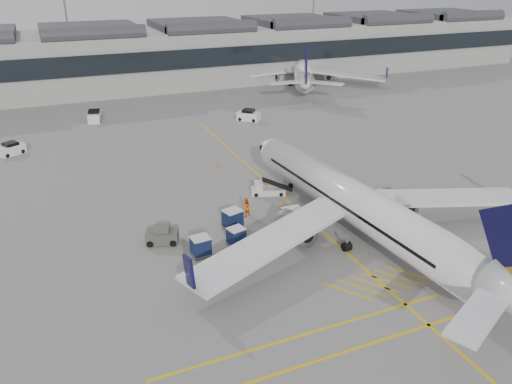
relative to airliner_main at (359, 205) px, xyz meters
name	(u,v)px	position (x,y,z in m)	size (l,w,h in m)	color
ground	(229,265)	(-12.52, -0.16, -3.04)	(220.00, 220.00, 0.00)	gray
terminal	(103,58)	(-12.52, 71.77, 3.10)	(200.00, 20.45, 12.40)	#9E9E99
light_masts	(82,8)	(-14.19, 85.84, 11.45)	(113.00, 0.60, 25.45)	slate
apron_markings	(285,198)	(-2.52, 9.84, -3.04)	(0.25, 60.00, 0.01)	gold
airliner_main	(359,205)	(0.00, 0.00, 0.00)	(35.60, 38.99, 10.36)	silver
airliner_far	(302,70)	(25.93, 60.00, -0.05)	(32.09, 35.39, 10.19)	silver
belt_loader	(267,189)	(-3.79, 11.60, -2.51)	(4.57, 2.68, 1.81)	silver
baggage_cart_a	(292,218)	(-4.88, 3.49, -1.95)	(1.97, 1.64, 2.04)	gray
baggage_cart_b	(236,236)	(-10.75, 2.83, -2.19)	(1.77, 1.57, 1.59)	gray
baggage_cart_c	(233,218)	(-9.96, 5.86, -2.06)	(2.07, 1.86, 1.84)	gray
baggage_cart_d	(201,246)	(-14.21, 2.27, -2.11)	(1.77, 1.51, 1.74)	gray
ramp_agent_a	(282,213)	(-5.21, 5.12, -2.08)	(0.70, 0.46, 1.93)	#E85D0C
ramp_agent_b	(246,207)	(-7.93, 7.59, -2.05)	(0.96, 0.75, 1.99)	orange
pushback_tug	(162,236)	(-16.71, 5.71, -2.35)	(3.19, 2.50, 1.56)	#4C4F43
safety_cone_nose	(217,164)	(-6.08, 21.53, -2.78)	(0.38, 0.38, 0.53)	#F24C0A
safety_cone_engine	(315,198)	(0.08, 8.06, -2.76)	(0.41, 0.41, 0.56)	#F24C0A
service_van_left	(11,149)	(-29.54, 36.29, -2.30)	(3.60, 3.05, 1.66)	white
service_van_mid	(95,116)	(-17.60, 48.04, -2.21)	(2.55, 3.93, 1.86)	white
service_van_right	(249,116)	(5.19, 38.89, -2.24)	(3.76, 3.69, 1.81)	white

